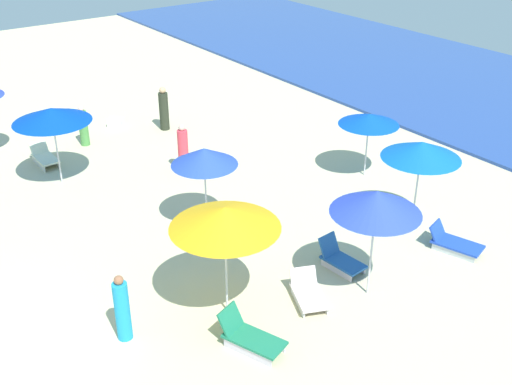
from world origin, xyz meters
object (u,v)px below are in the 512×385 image
Objects in this scene: umbrella_6 at (422,150)px; umbrella_7 at (376,202)px; lounge_chair_6_0 at (454,243)px; umbrella_1 at (225,218)px; lounge_chair_0_0 at (45,157)px; lounge_chair_7_1 at (308,293)px; beachgoer_2 at (183,150)px; beachgoer_4 at (122,310)px; umbrella_5 at (369,119)px; beachgoer_0 at (83,127)px; umbrella_0 at (51,115)px; umbrella_4 at (204,157)px; lounge_chair_7_0 at (340,259)px; beachgoer_5 at (164,110)px; cooler_box_0 at (116,122)px; lounge_chair_1_0 at (250,337)px.

umbrella_7 is at bearing -65.88° from umbrella_6.
umbrella_1 is at bearing 150.41° from lounge_chair_6_0.
lounge_chair_7_1 is at bearing -79.21° from lounge_chair_0_0.
beachgoer_4 is (6.54, -5.31, -0.04)m from beachgoer_2.
umbrella_7 is (1.44, 3.14, 0.01)m from umbrella_1.
umbrella_5 reaches higher than beachgoer_0.
beachgoer_0 is (-11.30, -5.13, -1.76)m from umbrella_6.
beachgoer_0 is at bearing 143.47° from umbrella_0.
umbrella_4 is 5.86m from umbrella_6.
beachgoer_4 is at bearing 150.34° from lounge_chair_6_0.
lounge_chair_7_0 is 7.34m from beachgoer_2.
lounge_chair_6_0 is 13.74m from beachgoer_0.
umbrella_7 reaches higher than beachgoer_4.
beachgoer_0 is 0.93× the size of beachgoer_4.
beachgoer_5 is at bearing 15.91° from beachgoer_0.
umbrella_5 is 10.56m from beachgoer_4.
lounge_chair_7_1 is (0.82, -4.56, -2.23)m from umbrella_6.
umbrella_7 reaches higher than lounge_chair_6_0.
umbrella_5 is at bearing -28.00° from beachgoer_0.
umbrella_4 is 1.13× the size of umbrella_5.
umbrella_5 is 1.54× the size of lounge_chair_7_1.
beachgoer_2 reaches higher than beachgoer_4.
lounge_chair_7_0 is at bearing 136.94° from cooler_box_0.
beachgoer_0 is (-12.72, -1.95, -1.81)m from umbrella_7.
beachgoer_4 is at bearing 167.10° from lounge_chair_7_0.
umbrella_0 is 10.08m from lounge_chair_7_0.
umbrella_7 is (4.77, -4.63, 0.53)m from umbrella_5.
lounge_chair_0_0 is 0.48× the size of umbrella_1.
beachgoer_2 is (-3.74, -4.79, -1.18)m from umbrella_5.
beachgoer_2 is at bearing 48.24° from lounge_chair_1_0.
beachgoer_5 is at bearing 113.19° from umbrella_0.
beachgoer_0 is at bearing -118.24° from beachgoer_2.
umbrella_7 is at bearing -73.59° from lounge_chair_0_0.
cooler_box_0 is (-8.80, 1.23, -2.03)m from umbrella_4.
beachgoer_0 is 2.09m from cooler_box_0.
umbrella_1 is 1.02× the size of umbrella_6.
beachgoer_2 is 1.06× the size of beachgoer_4.
umbrella_0 is 0.92× the size of umbrella_7.
cooler_box_0 is at bearing 166.77° from umbrella_1.
umbrella_6 is at bearing 89.85° from umbrella_1.
lounge_chair_7_1 is 0.93× the size of beachgoer_0.
umbrella_1 reaches higher than lounge_chair_1_0.
lounge_chair_7_0 is at bearing -57.07° from beachgoer_0.
cooler_box_0 is (-13.78, -3.48, -0.06)m from lounge_chair_6_0.
beachgoer_4 is (2.80, -10.10, -1.22)m from umbrella_5.
umbrella_6 is 12.53m from beachgoer_0.
beachgoer_0 is at bearing -176.41° from umbrella_4.
umbrella_4 is at bearing 47.49° from lounge_chair_1_0.
lounge_chair_6_0 reaches higher than cooler_box_0.
cooler_box_0 is at bearing 86.81° from lounge_chair_7_0.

